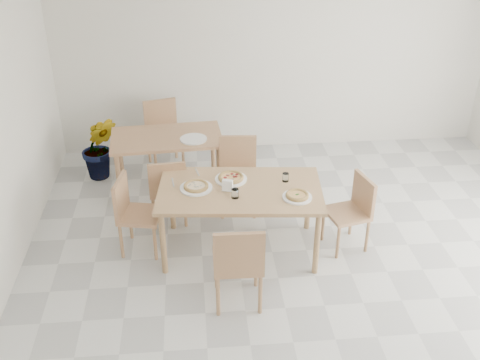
{
  "coord_description": "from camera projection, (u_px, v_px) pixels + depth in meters",
  "views": [
    {
      "loc": [
        -1.16,
        -3.94,
        3.63
      ],
      "look_at": [
        -0.71,
        0.97,
        0.85
      ],
      "focal_mm": 42.0,
      "sensor_mm": 36.0,
      "label": 1
    }
  ],
  "objects": [
    {
      "name": "plate_margherita",
      "position": [
        297.0,
        197.0,
        5.55
      ],
      "size": [
        0.29,
        0.29,
        0.02
      ],
      "primitive_type": "cylinder",
      "color": "white",
      "rests_on": "main_table"
    },
    {
      "name": "plate_mushroom",
      "position": [
        196.0,
        188.0,
        5.71
      ],
      "size": [
        0.33,
        0.33,
        0.02
      ],
      "primitive_type": "cylinder",
      "color": "white",
      "rests_on": "main_table"
    },
    {
      "name": "chair_west",
      "position": [
        133.0,
        210.0,
        5.85
      ],
      "size": [
        0.49,
        0.49,
        0.85
      ],
      "rotation": [
        0.0,
        0.0,
        1.38
      ],
      "color": "tan",
      "rests_on": "ground"
    },
    {
      "name": "plate_pepperoni",
      "position": [
        231.0,
        179.0,
        5.87
      ],
      "size": [
        0.33,
        0.33,
        0.02
      ],
      "primitive_type": "cylinder",
      "color": "white",
      "rests_on": "main_table"
    },
    {
      "name": "tumbler_a",
      "position": [
        286.0,
        177.0,
        5.83
      ],
      "size": [
        0.07,
        0.07,
        0.09
      ],
      "primitive_type": "cylinder",
      "color": "white",
      "rests_on": "main_table"
    },
    {
      "name": "pizza_margherita",
      "position": [
        297.0,
        195.0,
        5.54
      ],
      "size": [
        0.23,
        0.23,
        0.03
      ],
      "rotation": [
        0.0,
        0.0,
        0.02
      ],
      "color": "tan",
      "rests_on": "plate_margherita"
    },
    {
      "name": "potted_plant",
      "position": [
        100.0,
        147.0,
        7.27
      ],
      "size": [
        0.49,
        0.4,
        0.86
      ],
      "primitive_type": "imported",
      "rotation": [
        0.0,
        0.0,
        0.04
      ],
      "color": "#1E6525",
      "rests_on": "ground"
    },
    {
      "name": "pizza_pepperoni",
      "position": [
        231.0,
        177.0,
        5.86
      ],
      "size": [
        0.32,
        0.32,
        0.03
      ],
      "rotation": [
        0.0,
        0.0,
        0.22
      ],
      "color": "tan",
      "rests_on": "plate_pepperoni"
    },
    {
      "name": "chair_south",
      "position": [
        238.0,
        261.0,
        5.03
      ],
      "size": [
        0.46,
        0.46,
        0.91
      ],
      "rotation": [
        0.0,
        0.0,
        3.12
      ],
      "color": "tan",
      "rests_on": "ground"
    },
    {
      "name": "chair_back_n",
      "position": [
        163.0,
        129.0,
        7.57
      ],
      "size": [
        0.54,
        0.54,
        0.9
      ],
      "rotation": [
        0.0,
        0.0,
        0.27
      ],
      "color": "tan",
      "rests_on": "ground"
    },
    {
      "name": "chair_east",
      "position": [
        354.0,
        207.0,
        5.92
      ],
      "size": [
        0.49,
        0.49,
        0.82
      ],
      "rotation": [
        0.0,
        0.0,
        -1.33
      ],
      "color": "tan",
      "rests_on": "ground"
    },
    {
      "name": "tumbler_b",
      "position": [
        235.0,
        193.0,
        5.53
      ],
      "size": [
        0.07,
        0.07,
        0.1
      ],
      "primitive_type": "cylinder",
      "color": "white",
      "rests_on": "main_table"
    },
    {
      "name": "main_table",
      "position": [
        240.0,
        195.0,
        5.75
      ],
      "size": [
        1.75,
        1.09,
        0.75
      ],
      "rotation": [
        0.0,
        0.0,
        -0.09
      ],
      "color": "tan",
      "rests_on": "ground"
    },
    {
      "name": "fork_a",
      "position": [
        197.0,
        172.0,
        6.01
      ],
      "size": [
        0.05,
        0.18,
        0.01
      ],
      "primitive_type": "cube",
      "rotation": [
        0.0,
        0.0,
        0.2
      ],
      "color": "silver",
      "rests_on": "main_table"
    },
    {
      "name": "napkin_holder",
      "position": [
        228.0,
        186.0,
        5.63
      ],
      "size": [
        0.13,
        0.09,
        0.13
      ],
      "rotation": [
        0.0,
        0.0,
        -0.29
      ],
      "color": "silver",
      "rests_on": "main_table"
    },
    {
      "name": "chair_north",
      "position": [
        238.0,
        169.0,
        6.59
      ],
      "size": [
        0.47,
        0.47,
        0.88
      ],
      "rotation": [
        0.0,
        0.0,
        -0.07
      ],
      "color": "tan",
      "rests_on": "ground"
    },
    {
      "name": "pizza_mushroom",
      "position": [
        196.0,
        186.0,
        5.7
      ],
      "size": [
        0.29,
        0.29,
        0.03
      ],
      "rotation": [
        0.0,
        0.0,
        -0.14
      ],
      "color": "tan",
      "rests_on": "plate_mushroom"
    },
    {
      "name": "plate_empty",
      "position": [
        193.0,
        139.0,
        6.72
      ],
      "size": [
        0.32,
        0.32,
        0.02
      ],
      "primitive_type": "cylinder",
      "color": "white",
      "rests_on": "second_table"
    },
    {
      "name": "fork_b",
      "position": [
        173.0,
        182.0,
        5.82
      ],
      "size": [
        0.04,
        0.19,
        0.01
      ],
      "primitive_type": "cube",
      "rotation": [
        0.0,
        0.0,
        0.11
      ],
      "color": "silver",
      "rests_on": "main_table"
    },
    {
      "name": "chair_back_s",
      "position": [
        168.0,
        187.0,
        6.28
      ],
      "size": [
        0.44,
        0.44,
        0.83
      ],
      "rotation": [
        0.0,
        0.0,
        3.22
      ],
      "color": "tan",
      "rests_on": "ground"
    },
    {
      "name": "second_table",
      "position": [
        167.0,
        143.0,
        6.86
      ],
      "size": [
        1.39,
        0.85,
        0.75
      ],
      "rotation": [
        0.0,
        0.0,
        0.07
      ],
      "color": "tan",
      "rests_on": "ground"
    }
  ]
}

